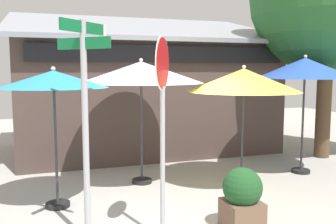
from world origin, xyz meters
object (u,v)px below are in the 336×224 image
object	(u,v)px
stop_sign	(162,100)
patio_umbrella_mustard_right	(244,81)
patio_umbrella_ivory_center	(141,73)
patio_umbrella_teal_left	(54,81)
street_sign_post	(85,109)
sidewalk_planter	(242,198)
patio_umbrella_royal_blue_far_right	(305,69)

from	to	relation	value
stop_sign	patio_umbrella_mustard_right	world-z (taller)	stop_sign
stop_sign	patio_umbrella_ivory_center	world-z (taller)	stop_sign
patio_umbrella_teal_left	patio_umbrella_ivory_center	distance (m)	2.06
stop_sign	street_sign_post	bearing A→B (deg)	164.37
patio_umbrella_teal_left	patio_umbrella_ivory_center	size ratio (longest dim) A/B	0.93
patio_umbrella_ivory_center	sidewalk_planter	size ratio (longest dim) A/B	2.77
patio_umbrella_mustard_right	stop_sign	bearing A→B (deg)	-141.65
stop_sign	patio_umbrella_royal_blue_far_right	xyz separation A→B (m)	(4.31, 2.35, 0.44)
patio_umbrella_ivory_center	patio_umbrella_mustard_right	world-z (taller)	patio_umbrella_ivory_center
street_sign_post	patio_umbrella_ivory_center	bearing A→B (deg)	59.57
patio_umbrella_mustard_right	sidewalk_planter	size ratio (longest dim) A/B	2.62
patio_umbrella_teal_left	sidewalk_planter	xyz separation A→B (m)	(2.71, -1.93, -1.79)
stop_sign	sidewalk_planter	world-z (taller)	stop_sign
patio_umbrella_mustard_right	patio_umbrella_royal_blue_far_right	world-z (taller)	patio_umbrella_royal_blue_far_right
patio_umbrella_ivory_center	stop_sign	bearing A→B (deg)	-98.50
patio_umbrella_royal_blue_far_right	sidewalk_planter	world-z (taller)	patio_umbrella_royal_blue_far_right
patio_umbrella_royal_blue_far_right	patio_umbrella_ivory_center	bearing A→B (deg)	173.45
patio_umbrella_teal_left	patio_umbrella_royal_blue_far_right	xyz separation A→B (m)	(5.73, 0.47, 0.22)
stop_sign	patio_umbrella_royal_blue_far_right	size ratio (longest dim) A/B	1.05
street_sign_post	stop_sign	size ratio (longest dim) A/B	1.07
patio_umbrella_ivory_center	patio_umbrella_royal_blue_far_right	world-z (taller)	patio_umbrella_royal_blue_far_right
street_sign_post	patio_umbrella_royal_blue_far_right	world-z (taller)	street_sign_post
stop_sign	patio_umbrella_ivory_center	xyz separation A→B (m)	(0.42, 2.80, 0.35)
sidewalk_planter	patio_umbrella_mustard_right	bearing A→B (deg)	60.41
patio_umbrella_teal_left	patio_umbrella_royal_blue_far_right	size ratio (longest dim) A/B	0.90
stop_sign	patio_umbrella_teal_left	world-z (taller)	stop_sign
patio_umbrella_teal_left	sidewalk_planter	world-z (taller)	patio_umbrella_teal_left
patio_umbrella_ivory_center	sidewalk_planter	distance (m)	3.55
street_sign_post	patio_umbrella_royal_blue_far_right	bearing A→B (deg)	20.99
patio_umbrella_mustard_right	sidewalk_planter	world-z (taller)	patio_umbrella_mustard_right
patio_umbrella_ivory_center	street_sign_post	bearing A→B (deg)	-120.43
street_sign_post	patio_umbrella_mustard_right	distance (m)	3.83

